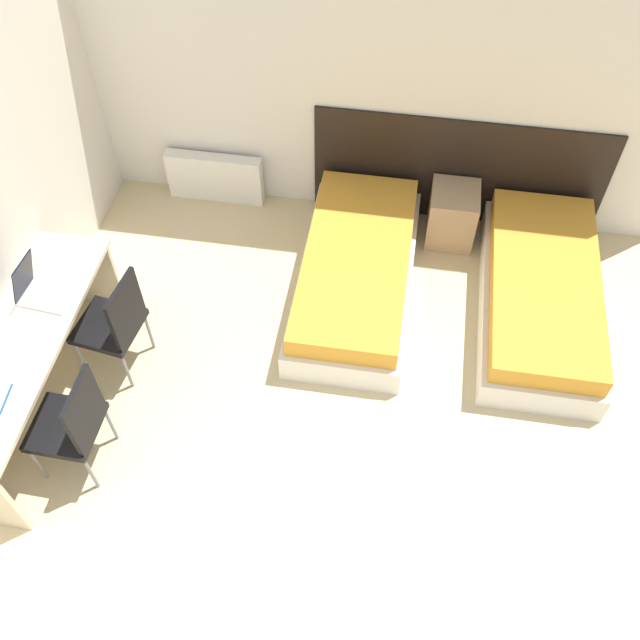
{
  "coord_description": "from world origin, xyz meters",
  "views": [
    {
      "loc": [
        0.48,
        -0.83,
        4.5
      ],
      "look_at": [
        0.0,
        2.18,
        0.55
      ],
      "focal_mm": 40.0,
      "sensor_mm": 36.0,
      "label": 1
    }
  ],
  "objects_px": {
    "bed_near_window": "(356,273)",
    "nightstand": "(452,215)",
    "chair_near_laptop": "(115,322)",
    "laptop": "(39,290)",
    "bed_near_door": "(540,295)",
    "chair_near_notebook": "(72,422)"
  },
  "relations": [
    {
      "from": "chair_near_laptop",
      "to": "nightstand",
      "type": "bearing_deg",
      "value": 44.8
    },
    {
      "from": "nightstand",
      "to": "chair_near_laptop",
      "type": "relative_size",
      "value": 0.54
    },
    {
      "from": "bed_near_door",
      "to": "chair_near_notebook",
      "type": "xyz_separation_m",
      "value": [
        -3.06,
        -1.81,
        0.3
      ]
    },
    {
      "from": "bed_near_window",
      "to": "chair_near_laptop",
      "type": "bearing_deg",
      "value": -148.34
    },
    {
      "from": "chair_near_laptop",
      "to": "laptop",
      "type": "relative_size",
      "value": 2.57
    },
    {
      "from": "laptop",
      "to": "nightstand",
      "type": "bearing_deg",
      "value": 37.39
    },
    {
      "from": "chair_near_laptop",
      "to": "laptop",
      "type": "bearing_deg",
      "value": -168.4
    },
    {
      "from": "bed_near_window",
      "to": "nightstand",
      "type": "xyz_separation_m",
      "value": [
        0.73,
        0.75,
        0.04
      ]
    },
    {
      "from": "nightstand",
      "to": "laptop",
      "type": "relative_size",
      "value": 1.39
    },
    {
      "from": "bed_near_window",
      "to": "chair_near_notebook",
      "type": "bearing_deg",
      "value": -131.55
    },
    {
      "from": "bed_near_door",
      "to": "chair_near_laptop",
      "type": "xyz_separation_m",
      "value": [
        -3.06,
        -0.99,
        0.3
      ]
    },
    {
      "from": "chair_near_laptop",
      "to": "chair_near_notebook",
      "type": "xyz_separation_m",
      "value": [
        0.0,
        -0.82,
        0.0
      ]
    },
    {
      "from": "nightstand",
      "to": "bed_near_door",
      "type": "bearing_deg",
      "value": -45.77
    },
    {
      "from": "bed_near_window",
      "to": "nightstand",
      "type": "height_order",
      "value": "nightstand"
    },
    {
      "from": "bed_near_window",
      "to": "chair_near_laptop",
      "type": "height_order",
      "value": "chair_near_laptop"
    },
    {
      "from": "bed_near_door",
      "to": "chair_near_laptop",
      "type": "height_order",
      "value": "chair_near_laptop"
    },
    {
      "from": "chair_near_laptop",
      "to": "chair_near_notebook",
      "type": "bearing_deg",
      "value": -81.83
    },
    {
      "from": "bed_near_window",
      "to": "nightstand",
      "type": "bearing_deg",
      "value": 45.77
    },
    {
      "from": "chair_near_laptop",
      "to": "bed_near_window",
      "type": "bearing_deg",
      "value": 39.78
    },
    {
      "from": "bed_near_window",
      "to": "laptop",
      "type": "relative_size",
      "value": 5.3
    },
    {
      "from": "nightstand",
      "to": "chair_near_notebook",
      "type": "relative_size",
      "value": 0.54
    },
    {
      "from": "bed_near_door",
      "to": "chair_near_laptop",
      "type": "distance_m",
      "value": 3.23
    }
  ]
}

